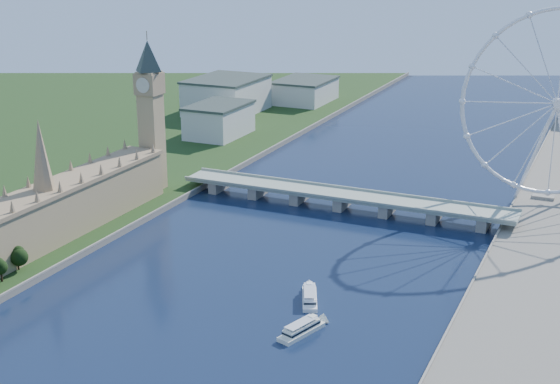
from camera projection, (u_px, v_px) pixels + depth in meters
The scene contains 7 objects.
parliament_range at pixel (47, 215), 433.37m from camera, with size 24.00×200.00×70.00m.
big_ben at pixel (150, 96), 512.47m from camera, with size 20.02×20.02×110.00m.
westminster_bridge at pixel (342, 198), 500.01m from camera, with size 220.00×22.00×9.50m.
london_eye at pixel (557, 104), 482.44m from camera, with size 113.60×39.12×124.30m.
city_skyline at pixel (480, 111), 707.45m from camera, with size 505.00×280.00×32.00m.
tour_boat_near at pixel (310, 301), 371.49m from camera, with size 7.15×28.07×6.19m, color white, non-canonical shape.
tour_boat_far at pixel (301, 334), 340.41m from camera, with size 7.12×27.94×6.16m, color white, non-canonical shape.
Camera 1 is at (157.91, -149.63, 163.22)m, focal length 50.00 mm.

